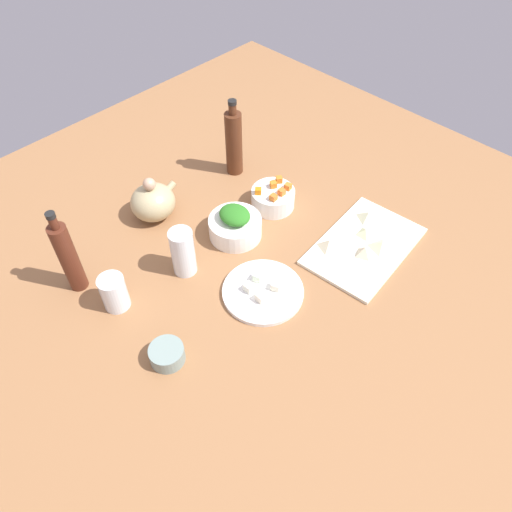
{
  "coord_description": "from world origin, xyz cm",
  "views": [
    {
      "loc": [
        -61.57,
        -59.86,
        104.4
      ],
      "look_at": [
        0.0,
        0.0,
        8.0
      ],
      "focal_mm": 34.66,
      "sensor_mm": 36.0,
      "label": 1
    }
  ],
  "objects_px": {
    "bottle_0": "(234,142)",
    "drinking_glass_0": "(114,292)",
    "bowl_greens": "(235,227)",
    "teapot": "(153,202)",
    "drinking_glass_1": "(183,252)",
    "bottle_1": "(68,257)",
    "plate_tofu": "(263,292)",
    "bowl_small_side": "(167,354)",
    "cutting_board": "(364,246)",
    "bowl_carrots": "(273,198)"
  },
  "relations": [
    {
      "from": "bowl_small_side",
      "to": "bowl_carrots",
      "type": "bearing_deg",
      "value": 18.32
    },
    {
      "from": "bowl_carrots",
      "to": "teapot",
      "type": "bearing_deg",
      "value": 141.28
    },
    {
      "from": "bowl_carrots",
      "to": "bottle_1",
      "type": "distance_m",
      "value": 0.6
    },
    {
      "from": "bowl_greens",
      "to": "bowl_carrots",
      "type": "bearing_deg",
      "value": 2.66
    },
    {
      "from": "bottle_0",
      "to": "drinking_glass_1",
      "type": "xyz_separation_m",
      "value": [
        -0.39,
        -0.21,
        -0.04
      ]
    },
    {
      "from": "bowl_carrots",
      "to": "bottle_1",
      "type": "relative_size",
      "value": 0.5
    },
    {
      "from": "plate_tofu",
      "to": "bowl_carrots",
      "type": "xyz_separation_m",
      "value": [
        0.26,
        0.21,
        0.02
      ]
    },
    {
      "from": "bowl_carrots",
      "to": "bottle_1",
      "type": "xyz_separation_m",
      "value": [
        -0.58,
        0.15,
        0.08
      ]
    },
    {
      "from": "bowl_greens",
      "to": "drinking_glass_1",
      "type": "bearing_deg",
      "value": 179.19
    },
    {
      "from": "cutting_board",
      "to": "plate_tofu",
      "type": "bearing_deg",
      "value": 163.7
    },
    {
      "from": "plate_tofu",
      "to": "bottle_1",
      "type": "height_order",
      "value": "bottle_1"
    },
    {
      "from": "bowl_carrots",
      "to": "bottle_1",
      "type": "bearing_deg",
      "value": 165.11
    },
    {
      "from": "drinking_glass_0",
      "to": "drinking_glass_1",
      "type": "height_order",
      "value": "drinking_glass_1"
    },
    {
      "from": "plate_tofu",
      "to": "bowl_small_side",
      "type": "relative_size",
      "value": 2.58
    },
    {
      "from": "bottle_1",
      "to": "plate_tofu",
      "type": "bearing_deg",
      "value": -49.03
    },
    {
      "from": "plate_tofu",
      "to": "bowl_carrots",
      "type": "distance_m",
      "value": 0.34
    },
    {
      "from": "cutting_board",
      "to": "bottle_1",
      "type": "height_order",
      "value": "bottle_1"
    },
    {
      "from": "bowl_carrots",
      "to": "drinking_glass_0",
      "type": "distance_m",
      "value": 0.54
    },
    {
      "from": "bowl_greens",
      "to": "teapot",
      "type": "height_order",
      "value": "teapot"
    },
    {
      "from": "bowl_carrots",
      "to": "drinking_glass_1",
      "type": "height_order",
      "value": "drinking_glass_1"
    },
    {
      "from": "bottle_0",
      "to": "teapot",
      "type": "bearing_deg",
      "value": 176.82
    },
    {
      "from": "bowl_greens",
      "to": "drinking_glass_1",
      "type": "relative_size",
      "value": 1.07
    },
    {
      "from": "bottle_1",
      "to": "drinking_glass_1",
      "type": "bearing_deg",
      "value": -34.85
    },
    {
      "from": "bowl_small_side",
      "to": "drinking_glass_0",
      "type": "bearing_deg",
      "value": 87.08
    },
    {
      "from": "bottle_0",
      "to": "drinking_glass_0",
      "type": "bearing_deg",
      "value": -163.4
    },
    {
      "from": "bowl_greens",
      "to": "drinking_glass_1",
      "type": "distance_m",
      "value": 0.19
    },
    {
      "from": "bowl_carrots",
      "to": "bottle_0",
      "type": "relative_size",
      "value": 0.51
    },
    {
      "from": "cutting_board",
      "to": "drinking_glass_0",
      "type": "distance_m",
      "value": 0.68
    },
    {
      "from": "cutting_board",
      "to": "bottle_0",
      "type": "bearing_deg",
      "value": 91.64
    },
    {
      "from": "plate_tofu",
      "to": "bowl_small_side",
      "type": "xyz_separation_m",
      "value": [
        -0.29,
        0.03,
        0.01
      ]
    },
    {
      "from": "plate_tofu",
      "to": "teapot",
      "type": "bearing_deg",
      "value": 91.6
    },
    {
      "from": "bowl_greens",
      "to": "bowl_small_side",
      "type": "xyz_separation_m",
      "value": [
        -0.39,
        -0.18,
        -0.01
      ]
    },
    {
      "from": "bottle_1",
      "to": "drinking_glass_0",
      "type": "distance_m",
      "value": 0.14
    },
    {
      "from": "bowl_greens",
      "to": "bottle_1",
      "type": "bearing_deg",
      "value": 158.66
    },
    {
      "from": "plate_tofu",
      "to": "drinking_glass_1",
      "type": "bearing_deg",
      "value": 113.15
    },
    {
      "from": "bowl_greens",
      "to": "teapot",
      "type": "distance_m",
      "value": 0.25
    },
    {
      "from": "cutting_board",
      "to": "drinking_glass_1",
      "type": "bearing_deg",
      "value": 143.58
    },
    {
      "from": "plate_tofu",
      "to": "bottle_1",
      "type": "distance_m",
      "value": 0.49
    },
    {
      "from": "bowl_small_side",
      "to": "bottle_0",
      "type": "height_order",
      "value": "bottle_0"
    },
    {
      "from": "bowl_small_side",
      "to": "drinking_glass_1",
      "type": "bearing_deg",
      "value": 41.01
    },
    {
      "from": "bowl_small_side",
      "to": "drinking_glass_1",
      "type": "relative_size",
      "value": 0.58
    },
    {
      "from": "bowl_carrots",
      "to": "drinking_glass_0",
      "type": "bearing_deg",
      "value": 176.91
    },
    {
      "from": "plate_tofu",
      "to": "bowl_greens",
      "type": "distance_m",
      "value": 0.22
    },
    {
      "from": "plate_tofu",
      "to": "teapot",
      "type": "distance_m",
      "value": 0.43
    },
    {
      "from": "teapot",
      "to": "bottle_1",
      "type": "bearing_deg",
      "value": -167.62
    },
    {
      "from": "drinking_glass_0",
      "to": "drinking_glass_1",
      "type": "bearing_deg",
      "value": -10.04
    },
    {
      "from": "bowl_greens",
      "to": "plate_tofu",
      "type": "bearing_deg",
      "value": -115.81
    },
    {
      "from": "bowl_greens",
      "to": "bottle_1",
      "type": "relative_size",
      "value": 0.58
    },
    {
      "from": "cutting_board",
      "to": "drinking_glass_1",
      "type": "relative_size",
      "value": 2.41
    },
    {
      "from": "cutting_board",
      "to": "bowl_carrots",
      "type": "height_order",
      "value": "bowl_carrots"
    }
  ]
}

